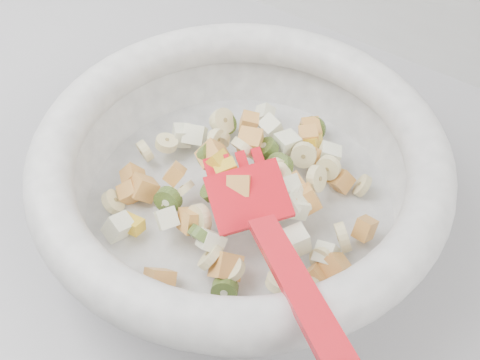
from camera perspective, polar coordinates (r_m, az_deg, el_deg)
The scene contains 2 objects.
counter at distance 1.05m, azimuth -5.37°, elevation -12.93°, with size 2.00×0.60×0.90m, color gray.
mixing_bowl at distance 0.56m, azimuth 0.04°, elevation 0.67°, with size 0.43×0.38×0.14m.
Camera 1 is at (0.37, 1.10, 1.37)m, focal length 45.00 mm.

